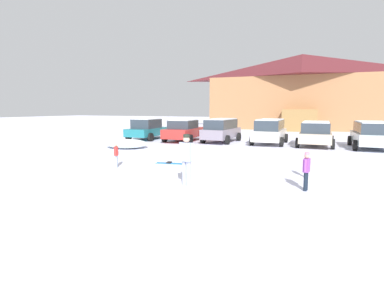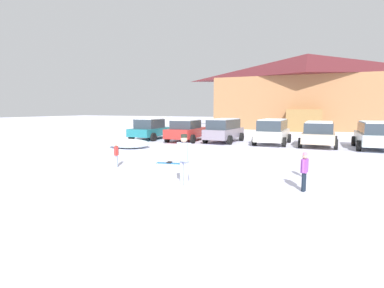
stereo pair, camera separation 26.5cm
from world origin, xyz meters
name	(u,v)px [view 1 (the left image)]	position (x,y,z in m)	size (l,w,h in m)	color
ground	(159,206)	(0.00, 0.00, 0.00)	(160.00, 160.00, 0.00)	white
ski_lodge	(301,91)	(1.28, 33.04, 4.59)	(21.99, 10.74, 9.05)	#A36E45
parked_teal_hatchback	(148,129)	(-9.13, 14.27, 0.84)	(2.24, 4.19, 1.69)	#1F7580
parked_red_sedan	(184,130)	(-5.88, 14.22, 0.84)	(2.40, 4.44, 1.65)	red
parked_grey_wagon	(221,130)	(-3.05, 14.70, 0.93)	(2.21, 4.28, 1.74)	gray
parked_white_suv	(270,131)	(0.44, 14.88, 0.93)	(2.14, 4.39, 1.74)	white
parked_beige_suv	(316,133)	(3.40, 14.78, 0.88)	(2.26, 4.13, 1.63)	#BDAA92
parked_silver_wagon	(372,134)	(6.59, 14.86, 0.91)	(2.35, 4.59, 1.68)	#B3C5C6
skier_child_in_red_jacket	(116,154)	(-4.13, 3.69, 0.59)	(0.25, 0.35, 1.05)	#9AAFC6
skier_child_in_purple_jacket	(306,169)	(3.34, 3.03, 0.66)	(0.21, 0.43, 1.16)	black
skier_adult_in_blue_parka	(186,157)	(-0.16, 2.04, 0.94)	(0.58, 0.37, 1.67)	#A2AAC9
skier_child_in_pink_snowsuit	(306,163)	(3.25, 4.91, 0.50)	(0.14, 0.33, 0.89)	beige
pair_of_skis	(170,163)	(-2.49, 5.38, 0.02)	(1.33, 0.51, 0.08)	blue
plowed_snow_pile	(127,144)	(-7.50, 9.13, 0.27)	(2.73, 2.18, 0.55)	white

